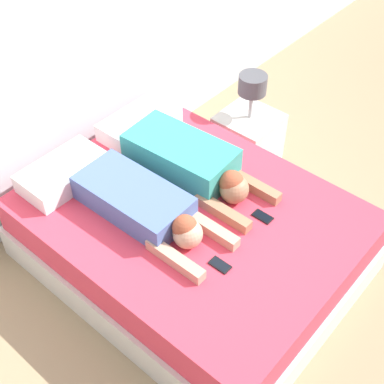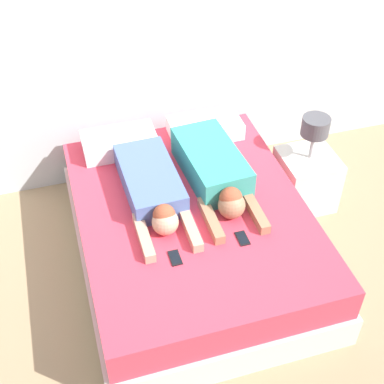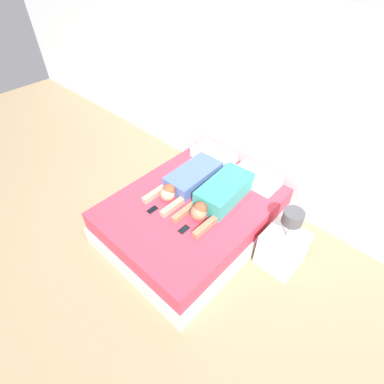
{
  "view_description": "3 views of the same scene",
  "coord_description": "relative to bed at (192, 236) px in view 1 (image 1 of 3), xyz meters",
  "views": [
    {
      "loc": [
        -1.79,
        -1.55,
        2.97
      ],
      "look_at": [
        0.0,
        0.0,
        0.67
      ],
      "focal_mm": 50.0,
      "sensor_mm": 36.0,
      "label": 1
    },
    {
      "loc": [
        -0.78,
        -2.62,
        3.11
      ],
      "look_at": [
        0.0,
        0.0,
        0.67
      ],
      "focal_mm": 50.0,
      "sensor_mm": 36.0,
      "label": 2
    },
    {
      "loc": [
        1.73,
        -1.86,
        3.04
      ],
      "look_at": [
        0.0,
        0.0,
        0.67
      ],
      "focal_mm": 28.0,
      "sensor_mm": 36.0,
      "label": 3
    }
  ],
  "objects": [
    {
      "name": "pillow_head_right",
      "position": [
        0.36,
        0.82,
        0.33
      ],
      "size": [
        0.58,
        0.33,
        0.13
      ],
      "color": "white",
      "rests_on": "bed"
    },
    {
      "name": "bed",
      "position": [
        0.0,
        0.0,
        0.0
      ],
      "size": [
        1.64,
        2.09,
        0.52
      ],
      "color": "beige",
      "rests_on": "ground_plane"
    },
    {
      "name": "cell_phone_right",
      "position": [
        0.24,
        -0.38,
        0.27
      ],
      "size": [
        0.07,
        0.13,
        0.01
      ],
      "color": "black",
      "rests_on": "bed"
    },
    {
      "name": "nightstand",
      "position": [
        1.09,
        0.34,
        0.02
      ],
      "size": [
        0.44,
        0.44,
        0.85
      ],
      "color": "beige",
      "rests_on": "ground_plane"
    },
    {
      "name": "person_right",
      "position": [
        0.24,
        0.22,
        0.38
      ],
      "size": [
        0.43,
        1.08,
        0.23
      ],
      "color": "teal",
      "rests_on": "bed"
    },
    {
      "name": "wall_back",
      "position": [
        0.0,
        1.19,
        1.04
      ],
      "size": [
        12.0,
        0.06,
        2.6
      ],
      "color": "silver",
      "rests_on": "ground_plane"
    },
    {
      "name": "person_left",
      "position": [
        -0.24,
        0.18,
        0.35
      ],
      "size": [
        0.39,
        1.08,
        0.21
      ],
      "color": "#4C66A5",
      "rests_on": "bed"
    },
    {
      "name": "cell_phone_left",
      "position": [
        -0.24,
        -0.42,
        0.27
      ],
      "size": [
        0.07,
        0.13,
        0.01
      ],
      "color": "black",
      "rests_on": "bed"
    },
    {
      "name": "pillow_head_left",
      "position": [
        -0.36,
        0.82,
        0.33
      ],
      "size": [
        0.58,
        0.33,
        0.13
      ],
      "color": "white",
      "rests_on": "bed"
    },
    {
      "name": "ground_plane",
      "position": [
        0.0,
        0.0,
        -0.26
      ],
      "size": [
        12.0,
        12.0,
        0.0
      ],
      "primitive_type": "plane",
      "color": "#9E8460"
    }
  ]
}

